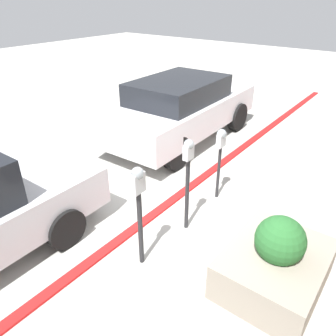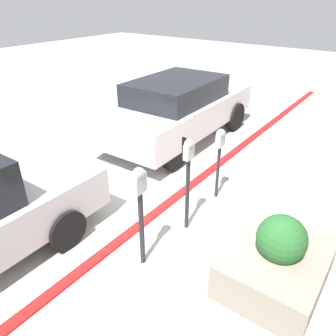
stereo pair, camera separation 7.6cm
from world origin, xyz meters
name	(u,v)px [view 1 (the left image)]	position (x,y,z in m)	size (l,w,h in m)	color
ground_plane	(161,214)	(0.00, 0.00, 0.00)	(40.00, 40.00, 0.00)	#ADAAA3
curb_strip	(157,211)	(0.00, 0.08, 0.02)	(19.00, 0.16, 0.04)	red
parking_meter_nearest	(139,199)	(-1.05, -0.48, 1.07)	(0.19, 0.16, 1.53)	#232326
parking_meter_second	(188,169)	(-0.03, -0.54, 1.08)	(0.17, 0.15, 1.56)	#232326
parking_meter_middle	(221,147)	(1.06, -0.49, 1.02)	(0.19, 0.16, 1.36)	#232326
planter_box	(275,263)	(-0.31, -2.11, 0.36)	(1.47, 1.15, 1.04)	gray
parked_car_middle	(182,108)	(2.87, 1.62, 0.84)	(4.62, 1.97, 1.58)	silver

